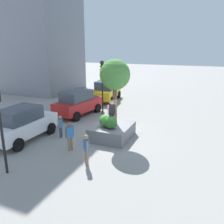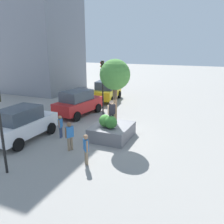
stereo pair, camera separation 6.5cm
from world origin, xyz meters
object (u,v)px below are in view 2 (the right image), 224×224
Objects in this scene: pedestrian_crossing at (60,125)px; bystander_watching at (86,147)px; plaza_tree at (115,75)px; sedan_parked at (78,103)px; passerby_with_bag at (70,134)px; traffic_light_corner at (103,78)px; skateboard at (112,127)px; taxi_cab at (107,91)px; planter_ledge at (112,131)px; police_car at (22,123)px; skateboarder at (112,112)px.

bystander_watching is at bearing -127.37° from pedestrian_crossing.
sedan_parked is at bearing 55.61° from plaza_tree.
sedan_parked reaches higher than passerby_with_bag.
pedestrian_crossing is at bearing 178.06° from traffic_light_corner.
skateboard is 11.13m from taxi_cab.
passerby_with_bag is 2.00m from bystander_watching.
planter_ledge is 3.13m from passerby_with_bag.
traffic_light_corner is at bearing -160.04° from taxi_cab.
passerby_with_bag is at bearing 56.71° from bystander_watching.
police_car is at bearing 177.63° from taxi_cab.
skateboarder is at bearing -130.20° from sedan_parked.
taxi_cab is 3.28× the size of pedestrian_crossing.
taxi_cab is at bearing -2.37° from police_car.
pedestrian_crossing is at bearing 118.88° from plaza_tree.
skateboarder reaches higher than bystander_watching.
taxi_cab is at bearing 8.00° from pedestrian_crossing.
passerby_with_bag reaches higher than skateboard.
taxi_cab is 2.91× the size of passerby_with_bag.
pedestrian_crossing reaches higher than skateboard.
police_car is 0.94× the size of taxi_cab.
police_car is 3.65m from passerby_with_bag.
police_car is at bearing 115.96° from planter_ledge.
taxi_cab is at bearing 19.96° from traffic_light_corner.
skateboard is 0.18× the size of police_car.
plaza_tree is 2.46× the size of passerby_with_bag.
skateboard is at bearing -161.10° from planter_ledge.
plaza_tree is at bearing -146.35° from traffic_light_corner.
police_car is at bearing 76.36° from bystander_watching.
police_car is 2.90× the size of bystander_watching.
traffic_light_corner is at bearing 10.58° from passerby_with_bag.
planter_ledge is 3.83m from bystander_watching.
bystander_watching reaches higher than planter_ledge.
pedestrian_crossing is at bearing -162.10° from sedan_parked.
skateboard is 1.00m from skateboarder.
skateboard is (-0.87, -0.13, -3.13)m from plaza_tree.
bystander_watching is at bearing -177.91° from plaza_tree.
police_car is 7.93m from traffic_light_corner.
plaza_tree is at bearing 8.39° from skateboard.
skateboarder is at bearing -75.25° from pedestrian_crossing.
taxi_cab is (5.94, -0.07, 0.02)m from sedan_parked.
planter_ledge is at bearing -29.01° from passerby_with_bag.
planter_ledge is at bearing -67.51° from pedestrian_crossing.
traffic_light_corner reaches higher than sedan_parked.
skateboarder is 0.35× the size of sedan_parked.
plaza_tree reaches higher than skateboard.
taxi_cab reaches higher than police_car.
pedestrian_crossing is (-10.90, -1.53, -0.25)m from taxi_cab.
plaza_tree is at bearing -153.08° from taxi_cab.
pedestrian_crossing is 0.94× the size of bystander_watching.
traffic_light_corner is (1.15, -1.81, 2.04)m from sedan_parked.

